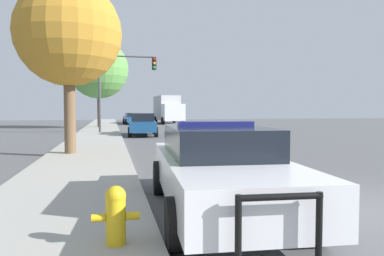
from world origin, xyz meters
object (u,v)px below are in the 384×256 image
traffic_light (122,77)px  tree_sidewalk_near (69,34)px  fire_hydrant (116,213)px  police_car (218,167)px  car_background_distant (133,118)px  box_truck (168,109)px  car_background_midblock (143,124)px  tree_sidewalk_far (99,69)px

traffic_light → tree_sidewalk_near: 12.68m
fire_hydrant → police_car: bearing=41.4°
car_background_distant → box_truck: box_truck is taller
police_car → car_background_midblock: (0.26, 18.78, -0.01)m
car_background_distant → tree_sidewalk_far: 10.16m
traffic_light → car_background_distant: size_ratio=1.18×
tree_sidewalk_far → car_background_midblock: bearing=-72.9°
car_background_midblock → tree_sidewalk_near: tree_sidewalk_near is taller
police_car → traffic_light: traffic_light is taller
car_background_distant → box_truck: (4.30, 1.33, 1.05)m
tree_sidewalk_near → police_car: bearing=-68.6°
traffic_light → car_background_midblock: traffic_light is taller
fire_hydrant → traffic_light: (0.74, 22.43, 3.51)m
police_car → box_truck: 38.91m
police_car → traffic_light: bearing=-83.6°
traffic_light → tree_sidewalk_near: bearing=-100.4°
traffic_light → box_truck: bearing=71.5°
fire_hydrant → box_truck: size_ratio=0.10×
car_background_distant → box_truck: 4.62m
traffic_light → tree_sidewalk_far: bearing=102.9°
fire_hydrant → tree_sidewalk_near: bearing=98.8°
car_background_midblock → fire_hydrant: bearing=-91.5°
fire_hydrant → car_background_distant: size_ratio=0.16×
fire_hydrant → car_background_midblock: bearing=84.3°
fire_hydrant → car_background_midblock: car_background_midblock is taller
fire_hydrant → car_background_distant: (2.37, 38.80, 0.19)m
police_car → car_background_midblock: 18.78m
car_background_midblock → tree_sidewalk_far: bearing=111.3°
car_background_midblock → tree_sidewalk_near: size_ratio=0.74×
tree_sidewalk_near → box_truck: bearing=74.8°
car_background_distant → box_truck: size_ratio=0.61×
car_background_distant → tree_sidewalk_far: size_ratio=0.59×
car_background_midblock → tree_sidewalk_near: bearing=-104.8°
car_background_midblock → box_truck: bearing=81.0°
car_background_midblock → box_truck: box_truck is taller
traffic_light → box_truck: (5.92, 17.71, -2.27)m
traffic_light → tree_sidewalk_far: size_ratio=0.69×
car_background_distant → tree_sidewalk_near: (-3.92, -28.83, 3.85)m
traffic_light → car_background_midblock: 4.07m
police_car → tree_sidewalk_far: 29.43m
box_truck → car_background_distant: bearing=14.0°
car_background_distant → car_background_midblock: (-0.35, -18.47, 0.07)m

